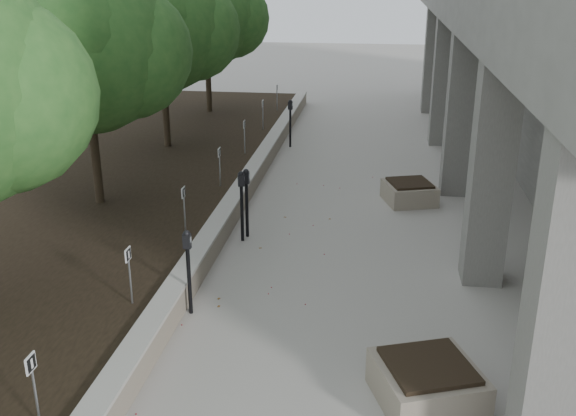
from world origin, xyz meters
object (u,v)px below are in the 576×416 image
Objects in this scene: parking_meter_3 at (242,206)px; crabapple_tree_4 at (162,53)px; parking_meter_4 at (247,203)px; planter_back at (409,192)px; crabapple_tree_3 at (88,82)px; crabapple_tree_5 at (207,36)px; parking_meter_5 at (290,123)px; planter_front at (427,382)px; parking_meter_2 at (189,273)px.

crabapple_tree_4 is at bearing 102.62° from parking_meter_3.
parking_meter_4 is 4.44m from planter_back.
crabapple_tree_3 and crabapple_tree_5 have the same top height.
parking_meter_5 reaches higher than planter_front.
parking_meter_3 reaches higher than planter_back.
planter_back is at bearing -39.94° from parking_meter_5.
crabapple_tree_3 is at bearing -90.00° from crabapple_tree_5.
crabapple_tree_5 is 14.56m from parking_meter_2.
crabapple_tree_5 is at bearing 104.19° from parking_meter_2.
crabapple_tree_5 reaches higher than planter_front.
crabapple_tree_5 is 11.43m from parking_meter_4.
crabapple_tree_4 is (0.00, 5.00, 0.00)m from crabapple_tree_3.
planter_front is (7.01, -15.86, -2.82)m from crabapple_tree_5.
crabapple_tree_3 reaches higher than planter_front.
crabapple_tree_3 is 4.81× the size of planter_back.
parking_meter_3 is at bearing -59.23° from crabapple_tree_4.
crabapple_tree_4 is 1.00× the size of crabapple_tree_5.
planter_front is (3.47, -5.25, -0.46)m from parking_meter_4.
parking_meter_5 is 6.00m from planter_back.
crabapple_tree_3 and crabapple_tree_4 have the same top height.
crabapple_tree_5 reaches higher than parking_meter_4.
parking_meter_3 is at bearing 125.12° from planter_front.
parking_meter_4 is 6.31m from planter_front.
crabapple_tree_5 reaches higher than planter_back.
parking_meter_4 reaches higher than planter_back.
crabapple_tree_4 is at bearing 110.99° from parking_meter_2.
planter_front reaches higher than planter_back.
parking_meter_3 is (3.48, -10.84, -2.35)m from crabapple_tree_5.
planter_back is (7.04, 2.08, -2.86)m from crabapple_tree_3.
crabapple_tree_4 is 4.81× the size of planter_back.
crabapple_tree_3 reaches higher than parking_meter_3.
parking_meter_4 is at bearing -9.72° from crabapple_tree_3.
planter_back is (3.50, 2.69, -0.49)m from parking_meter_4.
crabapple_tree_3 reaches higher than planter_back.
parking_meter_5 is at bearing 90.09° from parking_meter_2.
crabapple_tree_4 reaches higher than parking_meter_5.
parking_meter_3 reaches higher than parking_meter_2.
parking_meter_4 is at bearing -76.20° from parking_meter_5.
planter_back is at bearing -22.51° from crabapple_tree_4.
planter_front is at bearing -66.16° from crabapple_tree_5.
parking_meter_2 is at bearing -77.94° from parking_meter_5.
planter_back is at bearing 89.79° from planter_front.
crabapple_tree_4 is at bearing 124.24° from parking_meter_4.
crabapple_tree_5 is 17.57m from planter_front.
crabapple_tree_4 is 7.04m from parking_meter_4.
crabapple_tree_5 is at bearing 150.69° from parking_meter_5.
parking_meter_4 reaches higher than parking_meter_2.
crabapple_tree_3 is 3.56× the size of parking_meter_5.
crabapple_tree_3 reaches higher than parking_meter_2.
crabapple_tree_5 is 3.56× the size of parking_meter_5.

